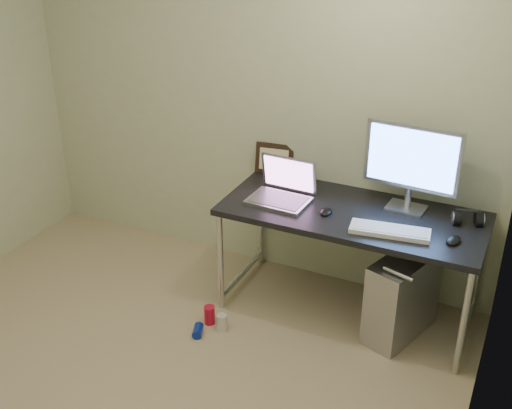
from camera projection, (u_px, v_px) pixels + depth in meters
The scene contains 18 objects.
floor at pixel (116, 408), 3.51m from camera, with size 3.50×3.50×0.00m, color tan.
wall_back at pixel (253, 100), 4.37m from camera, with size 3.50×0.02×2.50m, color beige.
wall_right at pixel (485, 298), 2.29m from camera, with size 0.02×3.50×2.50m, color beige.
desk at pixel (352, 222), 4.01m from camera, with size 1.63×0.71×0.75m.
tower_computer at pixel (402, 296), 3.98m from camera, with size 0.39×0.57×0.59m.
cable_a at pixel (411, 249), 4.26m from camera, with size 0.01×0.01×0.70m, color black.
cable_b at pixel (423, 256), 4.22m from camera, with size 0.01×0.01×0.72m, color black.
can_red at pixel (210, 315), 4.16m from camera, with size 0.07×0.07×0.13m, color red.
can_white at pixel (222, 323), 4.10m from camera, with size 0.06×0.06×0.12m, color silver.
can_blue at pixel (198, 331), 4.07m from camera, with size 0.06×0.06×0.11m, color #0F29A9.
laptop at pixel (283, 190), 4.11m from camera, with size 0.39×0.33×0.26m.
monitor at pixel (412, 161), 3.87m from camera, with size 0.59×0.19×0.55m.
keyboard at pixel (390, 231), 3.73m from camera, with size 0.46×0.15×0.03m, color white.
mouse_right at pixel (454, 239), 3.63m from camera, with size 0.08×0.12×0.04m, color black.
mouse_left at pixel (326, 211), 3.95m from camera, with size 0.07×0.11×0.04m, color black.
headphones at pixel (468, 219), 3.82m from camera, with size 0.20×0.11×0.12m.
picture_frame at pixel (274, 159), 4.46m from camera, with size 0.27×0.03×0.22m, color black.
webcam at pixel (308, 170), 4.31m from camera, with size 0.05×0.05×0.13m.
Camera 1 is at (1.82, -2.06, 2.57)m, focal length 45.00 mm.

